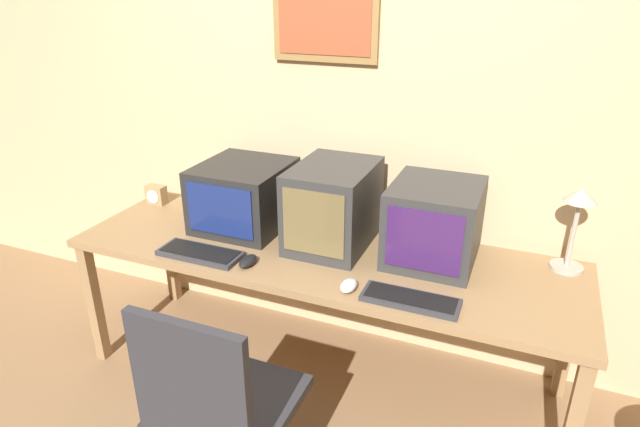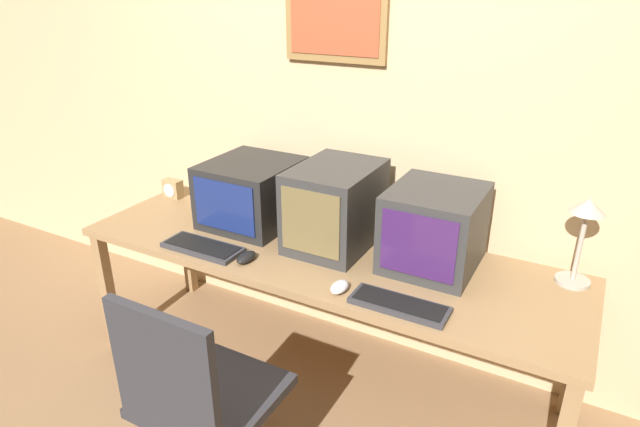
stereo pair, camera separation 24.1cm
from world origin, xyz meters
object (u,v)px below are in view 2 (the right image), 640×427
object	(u,v)px
desk_clock	(173,189)
office_chair	(202,416)
monitor_right	(434,228)
keyboard_side	(399,305)
mouse_near_keyboard	(246,257)
mouse_far_corner	(340,287)
monitor_center	(335,206)
monitor_left	(252,193)
desk_lamp	(584,225)
keyboard_main	(203,247)

from	to	relation	value
desk_clock	office_chair	world-z (taller)	office_chair
monitor_right	desk_clock	world-z (taller)	monitor_right
monitor_right	keyboard_side	world-z (taller)	monitor_right
mouse_near_keyboard	mouse_far_corner	world-z (taller)	same
monitor_center	desk_clock	world-z (taller)	monitor_center
monitor_left	monitor_right	xyz separation A→B (m)	(0.96, 0.01, 0.01)
monitor_center	mouse_far_corner	size ratio (longest dim) A/B	4.40
desk_clock	mouse_far_corner	bearing A→B (deg)	-19.04
mouse_near_keyboard	office_chair	size ratio (longest dim) A/B	0.12
monitor_center	keyboard_side	distance (m)	0.63
desk_clock	office_chair	size ratio (longest dim) A/B	0.12
office_chair	desk_clock	bearing A→B (deg)	135.51
mouse_far_corner	office_chair	bearing A→B (deg)	-115.88
monitor_center	desk_clock	xyz separation A→B (m)	(-1.10, 0.08, -0.14)
keyboard_side	desk_clock	world-z (taller)	desk_clock
keyboard_side	desk_lamp	distance (m)	0.81
keyboard_side	mouse_near_keyboard	xyz separation A→B (m)	(-0.74, 0.02, 0.01)
monitor_right	keyboard_main	distance (m)	1.07
keyboard_main	mouse_near_keyboard	world-z (taller)	mouse_near_keyboard
office_chair	mouse_far_corner	bearing A→B (deg)	64.12
monitor_left	desk_clock	distance (m)	0.62
mouse_near_keyboard	keyboard_main	bearing A→B (deg)	-178.54
monitor_right	mouse_near_keyboard	xyz separation A→B (m)	(-0.74, -0.38, -0.16)
monitor_right	keyboard_main	xyz separation A→B (m)	(-0.98, -0.38, -0.16)
monitor_center	monitor_right	world-z (taller)	monitor_center
desk_lamp	office_chair	xyz separation A→B (m)	(-1.10, -1.09, -0.58)
monitor_left	monitor_center	bearing A→B (deg)	-2.35
monitor_left	office_chair	world-z (taller)	monitor_left
mouse_far_corner	keyboard_side	bearing A→B (deg)	0.82
monitor_right	mouse_far_corner	bearing A→B (deg)	-122.52
desk_lamp	mouse_near_keyboard	bearing A→B (deg)	-158.88
desk_lamp	office_chair	distance (m)	1.65
monitor_left	desk_clock	xyz separation A→B (m)	(-0.61, 0.06, -0.11)
monitor_right	desk_clock	xyz separation A→B (m)	(-1.57, 0.05, -0.12)
keyboard_side	office_chair	bearing A→B (deg)	-132.98
keyboard_side	keyboard_main	bearing A→B (deg)	179.17
monitor_left	mouse_near_keyboard	size ratio (longest dim) A/B	3.92
monitor_left	monitor_center	world-z (taller)	monitor_center
keyboard_side	monitor_right	bearing A→B (deg)	90.24
keyboard_main	keyboard_side	bearing A→B (deg)	-0.83
mouse_near_keyboard	keyboard_side	bearing A→B (deg)	-1.60
keyboard_side	office_chair	world-z (taller)	office_chair
mouse_near_keyboard	mouse_far_corner	bearing A→B (deg)	-2.88
mouse_far_corner	desk_lamp	distance (m)	1.01
monitor_center	office_chair	xyz separation A→B (m)	(-0.06, -0.94, -0.50)
desk_lamp	mouse_far_corner	bearing A→B (deg)	-147.31
monitor_center	keyboard_main	xyz separation A→B (m)	(-0.51, -0.36, -0.18)
mouse_far_corner	office_chair	xyz separation A→B (m)	(-0.27, -0.57, -0.33)
monitor_center	office_chair	world-z (taller)	monitor_center
monitor_left	office_chair	xyz separation A→B (m)	(0.43, -0.96, -0.47)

